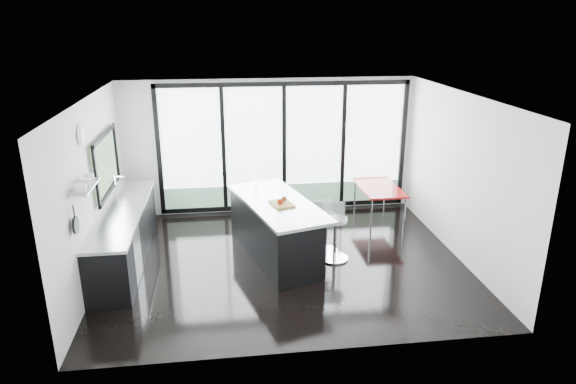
{
  "coord_description": "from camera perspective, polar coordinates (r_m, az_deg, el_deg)",
  "views": [
    {
      "loc": [
        -0.97,
        -7.84,
        3.97
      ],
      "look_at": [
        0.1,
        0.3,
        1.15
      ],
      "focal_mm": 32.0,
      "sensor_mm": 36.0,
      "label": 1
    }
  ],
  "objects": [
    {
      "name": "ceiling",
      "position": [
        7.98,
        -0.44,
        10.54
      ],
      "size": [
        6.0,
        5.0,
        0.0
      ],
      "primitive_type": "cube",
      "color": "white",
      "rests_on": "wall_back"
    },
    {
      "name": "wall_right",
      "position": [
        9.15,
        18.58,
        1.64
      ],
      "size": [
        0.0,
        5.0,
        2.8
      ],
      "primitive_type": "cube",
      "color": "silver",
      "rests_on": "ground"
    },
    {
      "name": "red_table",
      "position": [
        10.6,
        10.02,
        -1.27
      ],
      "size": [
        0.77,
        1.34,
        0.71
      ],
      "primitive_type": "cube",
      "rotation": [
        0.0,
        0.0,
        0.0
      ],
      "color": "maroon",
      "rests_on": "floor"
    },
    {
      "name": "island",
      "position": [
        8.86,
        -1.56,
        -4.09
      ],
      "size": [
        1.64,
        2.61,
        1.29
      ],
      "color": "black",
      "rests_on": "floor"
    },
    {
      "name": "wall_back",
      "position": [
        10.72,
        -0.6,
        4.38
      ],
      "size": [
        6.0,
        0.09,
        2.8
      ],
      "color": "silver",
      "rests_on": "ground"
    },
    {
      "name": "wall_front",
      "position": [
        6.0,
        2.54,
        -6.41
      ],
      "size": [
        6.0,
        0.0,
        2.8
      ],
      "primitive_type": "cube",
      "color": "silver",
      "rests_on": "ground"
    },
    {
      "name": "wall_left",
      "position": [
        8.69,
        -20.51,
        1.65
      ],
      "size": [
        0.26,
        5.0,
        2.8
      ],
      "color": "silver",
      "rests_on": "ground"
    },
    {
      "name": "bar_stool_far",
      "position": [
        9.06,
        4.22,
        -4.59
      ],
      "size": [
        0.55,
        0.55,
        0.71
      ],
      "primitive_type": "cylinder",
      "rotation": [
        0.0,
        0.0,
        0.28
      ],
      "color": "silver",
      "rests_on": "floor"
    },
    {
      "name": "bar_stool_near",
      "position": [
        8.79,
        5.23,
        -5.2
      ],
      "size": [
        0.5,
        0.5,
        0.76
      ],
      "primitive_type": "cylinder",
      "rotation": [
        0.0,
        0.0,
        -0.05
      ],
      "color": "silver",
      "rests_on": "floor"
    },
    {
      "name": "counter_cabinets",
      "position": [
        9.11,
        -17.71,
        -4.62
      ],
      "size": [
        0.69,
        3.24,
        1.36
      ],
      "color": "black",
      "rests_on": "floor"
    },
    {
      "name": "floor",
      "position": [
        8.84,
        -0.39,
        -7.73
      ],
      "size": [
        6.0,
        5.0,
        0.0
      ],
      "primitive_type": "cube",
      "color": "black",
      "rests_on": "ground"
    }
  ]
}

